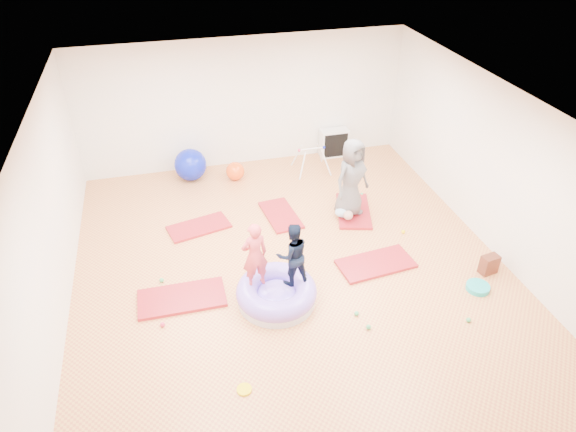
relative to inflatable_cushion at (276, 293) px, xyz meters
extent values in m
cube|color=#D59A4E|center=(0.42, 0.63, -0.15)|extent=(7.00, 8.00, 0.01)
cube|color=silver|center=(0.42, 0.63, 2.65)|extent=(7.00, 8.00, 0.01)
cube|color=white|center=(0.42, 4.63, 1.25)|extent=(7.00, 0.01, 2.80)
cube|color=white|center=(-3.08, 0.63, 1.25)|extent=(0.01, 8.00, 2.80)
cube|color=white|center=(3.92, 0.63, 1.25)|extent=(0.01, 8.00, 2.80)
cube|color=#9D2614|center=(-1.41, 0.39, -0.12)|extent=(1.33, 0.67, 0.06)
cube|color=#9D2614|center=(-0.94, 2.25, -0.13)|extent=(1.21, 0.80, 0.05)
cube|color=#9D2614|center=(0.63, 2.26, -0.13)|extent=(0.67, 1.16, 0.05)
cube|color=#9D2614|center=(1.82, 0.42, -0.13)|extent=(1.32, 0.76, 0.05)
cube|color=#9D2614|center=(2.03, 2.04, -0.13)|extent=(0.93, 1.35, 0.05)
cylinder|color=silver|center=(0.00, 0.00, -0.08)|extent=(1.20, 1.20, 0.14)
torus|color=#8666E8|center=(0.00, 0.00, 0.04)|extent=(1.24, 1.24, 0.33)
ellipsoid|color=#8666E8|center=(0.00, 0.00, -0.04)|extent=(0.66, 0.66, 0.30)
imported|color=#D2414A|center=(-0.29, 0.12, 0.76)|extent=(0.44, 0.33, 1.10)
imported|color=black|center=(0.26, 0.03, 0.72)|extent=(0.53, 0.43, 1.04)
imported|color=#59595A|center=(1.90, 1.97, 0.66)|extent=(0.88, 0.75, 1.53)
ellipsoid|color=#9FC3E5|center=(1.78, 1.87, 0.01)|extent=(0.38, 0.25, 0.22)
sphere|color=tan|center=(1.78, 1.69, 0.04)|extent=(0.18, 0.18, 0.18)
sphere|color=#3EAC62|center=(1.08, -0.61, -0.12)|extent=(0.07, 0.07, 0.07)
sphere|color=#F6DC04|center=(2.66, 1.14, -0.12)|extent=(0.07, 0.07, 0.07)
sphere|color=#D42F52|center=(-1.73, -0.11, -0.12)|extent=(0.07, 0.07, 0.07)
sphere|color=#3EAC62|center=(2.40, 2.55, -0.12)|extent=(0.07, 0.07, 0.07)
sphere|color=#3EAC62|center=(1.15, -0.91, -0.12)|extent=(0.07, 0.07, 0.07)
sphere|color=#3EAC62|center=(-1.69, 0.89, -0.12)|extent=(0.07, 0.07, 0.07)
sphere|color=#3EAC62|center=(2.62, -1.15, -0.12)|extent=(0.07, 0.07, 0.07)
sphere|color=#0C1ABF|center=(-0.88, 4.14, 0.19)|extent=(0.68, 0.68, 0.68)
sphere|color=#FC5114|center=(0.03, 3.89, 0.04)|extent=(0.39, 0.39, 0.39)
cylinder|color=silver|center=(1.43, 3.57, 0.15)|extent=(0.21, 0.22, 0.57)
cylinder|color=silver|center=(1.43, 4.05, 0.15)|extent=(0.21, 0.22, 0.57)
cylinder|color=silver|center=(1.96, 3.57, 0.15)|extent=(0.21, 0.22, 0.57)
cylinder|color=silver|center=(1.96, 4.05, 0.15)|extent=(0.21, 0.22, 0.57)
cylinder|color=silver|center=(1.70, 3.81, 0.40)|extent=(0.55, 0.03, 0.03)
sphere|color=#D42F52|center=(1.42, 3.81, 0.40)|extent=(0.07, 0.07, 0.07)
sphere|color=#0C1ABF|center=(1.97, 3.81, 0.40)|extent=(0.07, 0.07, 0.07)
cube|color=silver|center=(2.43, 4.43, 0.17)|extent=(0.64, 0.31, 0.64)
cube|color=black|center=(2.43, 4.27, 0.17)|extent=(0.55, 0.02, 0.55)
cube|color=silver|center=(2.43, 4.38, 0.17)|extent=(0.02, 0.22, 0.56)
cube|color=silver|center=(2.43, 4.38, 0.17)|extent=(0.56, 0.22, 0.02)
cylinder|color=#1AACAF|center=(3.14, -0.55, -0.11)|extent=(0.37, 0.37, 0.08)
cube|color=#9A3E22|center=(3.52, -0.22, 0.01)|extent=(0.31, 0.22, 0.33)
cylinder|color=#F6DC04|center=(-0.79, -1.50, -0.14)|extent=(0.19, 0.19, 0.03)
camera|label=1|loc=(-1.30, -5.69, 5.34)|focal=32.00mm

